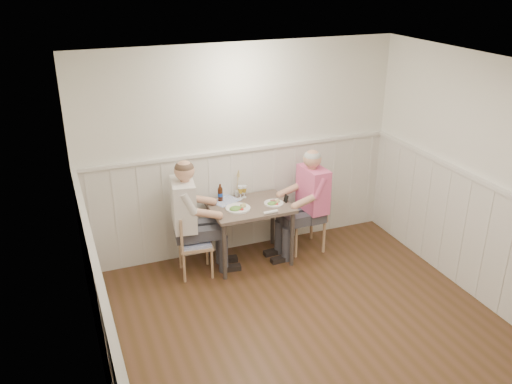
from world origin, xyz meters
The scene contains 16 objects.
ground_plane centered at (0.00, 0.00, 0.00)m, with size 4.50×4.50×0.00m, color #493018.
room_shell centered at (0.00, 0.00, 1.52)m, with size 4.04×4.54×2.60m.
wainscot centered at (0.00, 0.69, 0.69)m, with size 4.00×4.49×1.34m.
dining_table centered at (-0.05, 1.84, 0.65)m, with size 0.95×0.70×0.75m.
chair_right centered at (0.77, 1.88, 0.51)m, with size 0.47×0.47×0.95m.
chair_left centered at (-0.81, 1.79, 0.44)m, with size 0.42×0.42×0.80m.
man_in_pink centered at (0.72, 1.79, 0.58)m, with size 0.66×0.46×1.38m.
diner_cream centered at (-0.81, 1.86, 0.60)m, with size 0.70×0.49×1.43m.
plate_man centered at (0.22, 1.76, 0.77)m, with size 0.23×0.23×0.06m.
plate_diner centered at (-0.23, 1.78, 0.77)m, with size 0.29×0.29×0.07m.
beer_glass_a centered at (-0.03, 2.08, 0.85)m, with size 0.06×0.06×0.15m.
beer_glass_b centered at (-0.09, 2.06, 0.86)m, with size 0.07×0.07×0.17m.
beer_bottle centered at (-0.34, 2.08, 0.85)m, with size 0.06×0.06×0.22m.
rolled_napkin centered at (0.09, 1.53, 0.77)m, with size 0.17×0.04×0.04m.
grass_vase centered at (-0.11, 2.14, 0.91)m, with size 0.04×0.04×0.36m.
gingham_mat centered at (-0.29, 2.06, 0.75)m, with size 0.39×0.36×0.01m.
Camera 1 is at (-2.14, -3.66, 3.43)m, focal length 38.00 mm.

